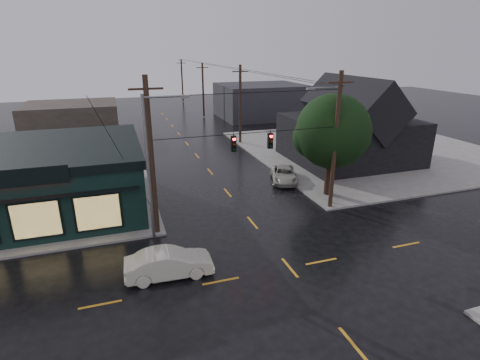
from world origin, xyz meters
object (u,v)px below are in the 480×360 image
object	(u,v)px
corner_tree	(333,132)
sedan_cream	(169,263)
utility_pole_ne	(330,208)
suv_silver	(284,174)
utility_pole_nw	(158,233)

from	to	relation	value
corner_tree	sedan_cream	distance (m)	16.67
corner_tree	utility_pole_ne	bearing A→B (deg)	-117.70
utility_pole_ne	suv_silver	world-z (taller)	utility_pole_ne
corner_tree	suv_silver	distance (m)	6.74
corner_tree	utility_pole_nw	world-z (taller)	corner_tree
utility_pole_nw	sedan_cream	size ratio (longest dim) A/B	2.19
suv_silver	utility_pole_nw	bearing A→B (deg)	-132.44
corner_tree	suv_silver	world-z (taller)	corner_tree
corner_tree	utility_pole_nw	bearing A→B (deg)	-170.74
utility_pole_nw	sedan_cream	bearing A→B (deg)	-89.61
utility_pole_nw	suv_silver	world-z (taller)	utility_pole_nw
corner_tree	sedan_cream	size ratio (longest dim) A/B	1.76
utility_pole_nw	corner_tree	bearing A→B (deg)	9.26
corner_tree	suv_silver	size ratio (longest dim) A/B	1.75
utility_pole_nw	sedan_cream	world-z (taller)	utility_pole_nw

